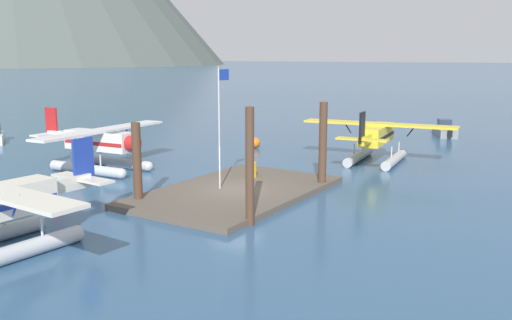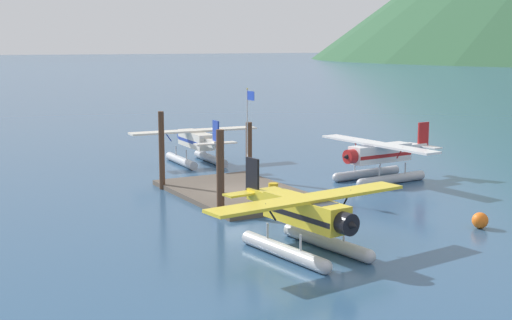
% 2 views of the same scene
% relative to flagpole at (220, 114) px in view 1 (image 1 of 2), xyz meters
% --- Properties ---
extents(ground_plane, '(1200.00, 1200.00, 0.00)m').
position_rel_flagpole_xyz_m(ground_plane, '(0.18, -0.80, -4.25)').
color(ground_plane, '#2D5175').
extents(dock_platform, '(11.58, 7.09, 0.30)m').
position_rel_flagpole_xyz_m(dock_platform, '(0.18, -0.80, -4.10)').
color(dock_platform, brown).
rests_on(dock_platform, ground).
extents(piling_near_left, '(0.37, 0.37, 5.11)m').
position_rel_flagpole_xyz_m(piling_near_left, '(-3.87, -4.31, -1.69)').
color(piling_near_left, '#4C3323').
rests_on(piling_near_left, ground).
extents(piling_near_right, '(0.44, 0.44, 4.74)m').
position_rel_flagpole_xyz_m(piling_near_right, '(4.07, -3.94, -1.88)').
color(piling_near_right, '#4C3323').
rests_on(piling_near_right, ground).
extents(piling_far_left, '(0.44, 0.44, 4.05)m').
position_rel_flagpole_xyz_m(piling_far_left, '(-3.95, 2.17, -2.22)').
color(piling_far_left, '#4C3323').
rests_on(piling_far_left, ground).
extents(flagpole, '(0.95, 0.10, 6.38)m').
position_rel_flagpole_xyz_m(flagpole, '(0.00, 0.00, 0.00)').
color(flagpole, silver).
rests_on(flagpole, dock_platform).
extents(fuel_drum, '(0.62, 0.62, 0.88)m').
position_rel_flagpole_xyz_m(fuel_drum, '(3.06, 0.06, -3.51)').
color(fuel_drum, gold).
rests_on(fuel_drum, dock_platform).
extents(mooring_buoy, '(0.84, 0.84, 0.84)m').
position_rel_flagpole_xyz_m(mooring_buoy, '(13.42, 6.37, -3.83)').
color(mooring_buoy, orange).
rests_on(mooring_buoy, ground).
extents(seaplane_yellow_stbd_aft, '(7.95, 10.49, 3.84)m').
position_rel_flagpole_xyz_m(seaplane_yellow_stbd_aft, '(12.80, -3.90, -2.67)').
color(seaplane_yellow_stbd_aft, '#B7BABF').
rests_on(seaplane_yellow_stbd_aft, ground).
extents(seaplane_white_bow_centre, '(10.48, 7.97, 3.84)m').
position_rel_flagpole_xyz_m(seaplane_white_bow_centre, '(0.73, 9.94, -2.67)').
color(seaplane_white_bow_centre, '#B7BABF').
rests_on(seaplane_white_bow_centre, ground).
extents(boat_grey_open_se, '(4.55, 3.12, 1.50)m').
position_rel_flagpole_xyz_m(boat_grey_open_se, '(28.47, -4.63, -3.76)').
color(boat_grey_open_se, gray).
rests_on(boat_grey_open_se, ground).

